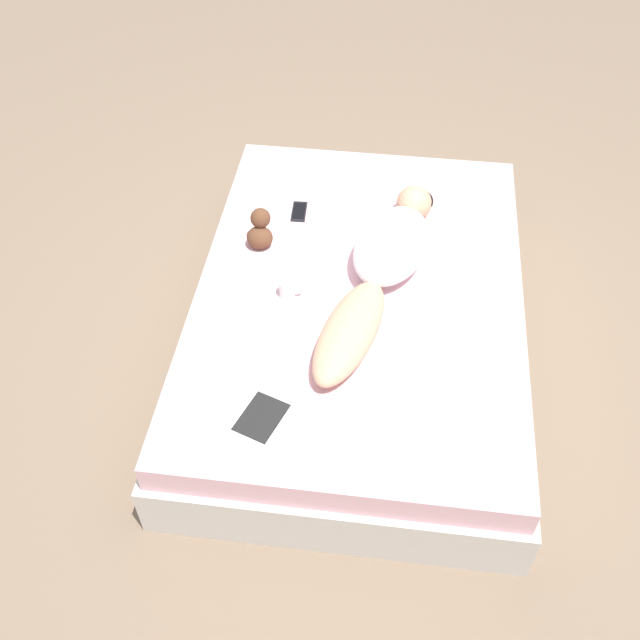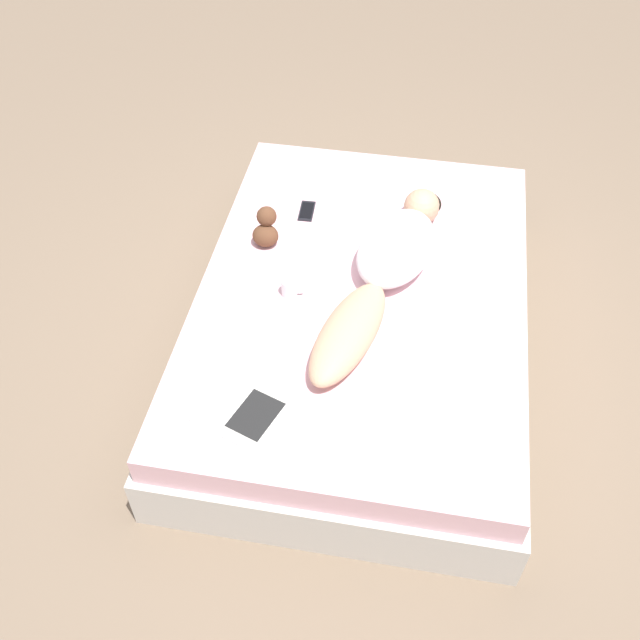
% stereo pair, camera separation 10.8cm
% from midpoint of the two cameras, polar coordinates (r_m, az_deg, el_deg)
% --- Properties ---
extents(ground_plane, '(12.00, 12.00, 0.00)m').
position_cam_midpoint_polar(ground_plane, '(3.78, 1.98, -2.11)').
color(ground_plane, '#7A6651').
extents(bed, '(1.56, 2.22, 0.42)m').
position_cam_midpoint_polar(bed, '(3.62, 2.06, 0.04)').
color(bed, beige).
rests_on(bed, ground_plane).
extents(person, '(0.57, 1.35, 0.20)m').
position_cam_midpoint_polar(person, '(3.46, 3.94, 4.31)').
color(person, tan).
rests_on(person, bed).
extents(open_magazine, '(0.55, 0.44, 0.01)m').
position_cam_midpoint_polar(open_magazine, '(3.04, -7.37, -6.63)').
color(open_magazine, silver).
rests_on(open_magazine, bed).
extents(coffee_mug, '(0.11, 0.07, 0.09)m').
position_cam_midpoint_polar(coffee_mug, '(3.41, -3.39, 2.42)').
color(coffee_mug, white).
rests_on(coffee_mug, bed).
extents(cell_phone, '(0.08, 0.16, 0.01)m').
position_cam_midpoint_polar(cell_phone, '(3.88, -2.41, 8.25)').
color(cell_phone, black).
rests_on(cell_phone, bed).
extents(plush_toy, '(0.13, 0.15, 0.19)m').
position_cam_midpoint_polar(plush_toy, '(3.65, -5.45, 6.81)').
color(plush_toy, brown).
rests_on(plush_toy, bed).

